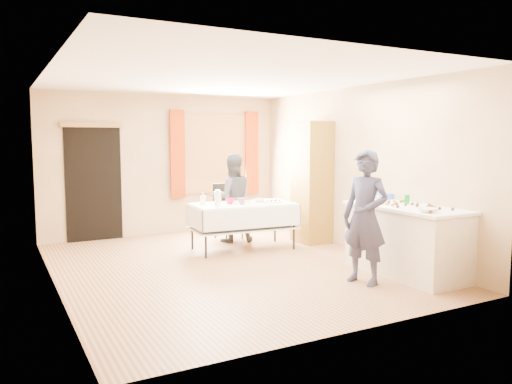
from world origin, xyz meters
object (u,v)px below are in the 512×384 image
counter (406,240)px  woman (232,198)px  party_table (243,222)px  chair (228,222)px  girl (365,217)px  cabinet (312,182)px

counter → woman: bearing=110.1°
party_table → woman: 0.73m
counter → chair: size_ratio=1.70×
girl → woman: (-0.35, 3.06, -0.06)m
chair → cabinet: bearing=-50.9°
cabinet → counter: bearing=-92.5°
counter → chair: 3.46m
counter → party_table: size_ratio=0.98×
party_table → chair: 0.97m
cabinet → chair: cabinet is taller
cabinet → counter: size_ratio=1.24×
woman → counter: bearing=123.8°
counter → woman: woman is taller
girl → woman: 3.08m
cabinet → chair: (-1.14, 0.96, -0.74)m
cabinet → chair: 1.67m
counter → girl: 0.84m
chair → counter: bearing=-83.3°
girl → chair: bearing=167.3°
party_table → woman: bearing=83.5°
party_table → girl: bearing=-75.2°
party_table → girl: 2.49m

